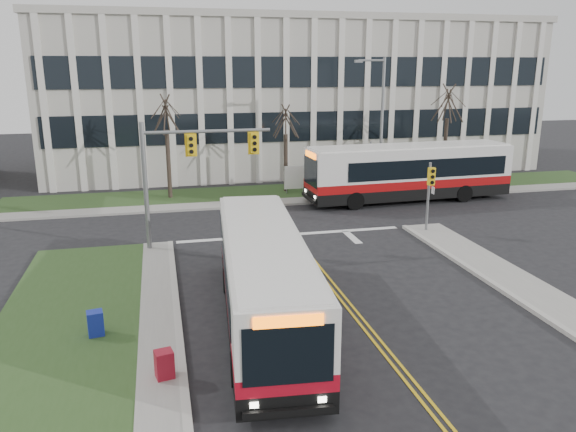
{
  "coord_description": "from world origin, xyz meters",
  "views": [
    {
      "loc": [
        -6.6,
        -19.53,
        8.75
      ],
      "look_at": [
        -0.96,
        4.74,
        2.0
      ],
      "focal_mm": 35.0,
      "sensor_mm": 36.0,
      "label": 1
    }
  ],
  "objects_px": {
    "streetlight": "(380,119)",
    "newspaper_box_red": "(164,366)",
    "directory_sign": "(295,178)",
    "bus_main": "(264,281)",
    "bus_cross": "(409,174)",
    "newspaper_box_blue": "(96,325)"
  },
  "relations": [
    {
      "from": "directory_sign",
      "to": "bus_cross",
      "type": "xyz_separation_m",
      "value": [
        6.83,
        -3.5,
        0.64
      ]
    },
    {
      "from": "streetlight",
      "to": "bus_cross",
      "type": "height_order",
      "value": "streetlight"
    },
    {
      "from": "bus_main",
      "to": "bus_cross",
      "type": "relative_size",
      "value": 0.88
    },
    {
      "from": "bus_main",
      "to": "newspaper_box_blue",
      "type": "xyz_separation_m",
      "value": [
        -5.6,
        0.19,
        -1.11
      ]
    },
    {
      "from": "directory_sign",
      "to": "bus_main",
      "type": "relative_size",
      "value": 0.17
    },
    {
      "from": "directory_sign",
      "to": "bus_main",
      "type": "xyz_separation_m",
      "value": [
        -5.86,
        -19.37,
        0.41
      ]
    },
    {
      "from": "newspaper_box_blue",
      "to": "newspaper_box_red",
      "type": "relative_size",
      "value": 1.0
    },
    {
      "from": "newspaper_box_blue",
      "to": "directory_sign",
      "type": "bearing_deg",
      "value": 49.45
    },
    {
      "from": "directory_sign",
      "to": "newspaper_box_blue",
      "type": "relative_size",
      "value": 2.11
    },
    {
      "from": "streetlight",
      "to": "newspaper_box_red",
      "type": "height_order",
      "value": "streetlight"
    },
    {
      "from": "directory_sign",
      "to": "newspaper_box_blue",
      "type": "height_order",
      "value": "directory_sign"
    },
    {
      "from": "streetlight",
      "to": "bus_cross",
      "type": "xyz_separation_m",
      "value": [
        1.3,
        -2.2,
        -3.39
      ]
    },
    {
      "from": "bus_main",
      "to": "newspaper_box_red",
      "type": "bearing_deg",
      "value": -133.93
    },
    {
      "from": "newspaper_box_blue",
      "to": "newspaper_box_red",
      "type": "distance_m",
      "value": 3.85
    },
    {
      "from": "bus_main",
      "to": "bus_cross",
      "type": "height_order",
      "value": "bus_cross"
    },
    {
      "from": "streetlight",
      "to": "bus_cross",
      "type": "bearing_deg",
      "value": -59.43
    },
    {
      "from": "directory_sign",
      "to": "newspaper_box_blue",
      "type": "distance_m",
      "value": 22.36
    },
    {
      "from": "newspaper_box_blue",
      "to": "bus_main",
      "type": "bearing_deg",
      "value": -11.62
    },
    {
      "from": "streetlight",
      "to": "newspaper_box_red",
      "type": "bearing_deg",
      "value": -125.13
    },
    {
      "from": "streetlight",
      "to": "bus_main",
      "type": "distance_m",
      "value": 21.67
    },
    {
      "from": "streetlight",
      "to": "directory_sign",
      "type": "height_order",
      "value": "streetlight"
    },
    {
      "from": "directory_sign",
      "to": "bus_cross",
      "type": "distance_m",
      "value": 7.7
    }
  ]
}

